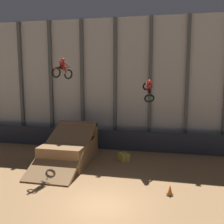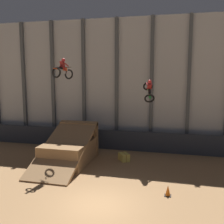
# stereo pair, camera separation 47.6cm
# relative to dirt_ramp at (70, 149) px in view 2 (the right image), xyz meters

# --- Properties ---
(ground_plane) EXTENTS (60.00, 60.00, 0.00)m
(ground_plane) POSITION_rel_dirt_ramp_xyz_m (3.94, -5.88, -0.94)
(ground_plane) COLOR #9E754C
(arena_back_wall) EXTENTS (32.00, 0.40, 11.27)m
(arena_back_wall) POSITION_rel_dirt_ramp_xyz_m (3.94, 5.03, 4.70)
(arena_back_wall) COLOR silver
(arena_back_wall) RESTS_ON ground_plane
(lower_barrier) EXTENTS (31.36, 0.20, 1.69)m
(lower_barrier) POSITION_rel_dirt_ramp_xyz_m (3.94, 3.86, -0.10)
(lower_barrier) COLOR #2D333D
(lower_barrier) RESTS_ON ground_plane
(dirt_ramp) EXTENTS (3.14, 6.37, 2.82)m
(dirt_ramp) POSITION_rel_dirt_ramp_xyz_m (0.00, 0.00, 0.00)
(dirt_ramp) COLOR #966F48
(dirt_ramp) RESTS_ON ground_plane
(rider_bike_left_air) EXTENTS (1.07, 1.79, 1.50)m
(rider_bike_left_air) POSITION_rel_dirt_ramp_xyz_m (-0.30, -0.29, 5.81)
(rider_bike_left_air) COLOR black
(rider_bike_right_air) EXTENTS (1.06, 1.85, 1.70)m
(rider_bike_right_air) POSITION_rel_dirt_ramp_xyz_m (5.63, 1.27, 4.41)
(rider_bike_right_air) COLOR black
(traffic_cone_near_ramp) EXTENTS (0.36, 0.36, 0.58)m
(traffic_cone_near_ramp) POSITION_rel_dirt_ramp_xyz_m (7.29, -4.02, -0.66)
(traffic_cone_near_ramp) COLOR black
(traffic_cone_near_ramp) RESTS_ON ground_plane
(hay_bale_trackside) EXTENTS (1.00, 1.08, 0.57)m
(hay_bale_trackside) POSITION_rel_dirt_ramp_xyz_m (3.87, 1.11, -0.66)
(hay_bale_trackside) COLOR #CCB751
(hay_bale_trackside) RESTS_ON ground_plane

